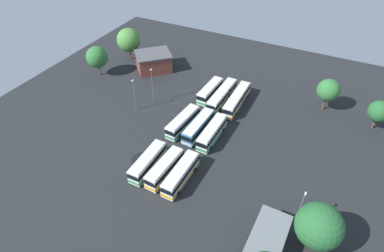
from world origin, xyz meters
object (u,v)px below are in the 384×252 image
bus_row0_slot2 (237,99)px  lamp_post_far_corner (152,85)px  bus_row1_slot0 (183,122)px  bus_row2_slot2 (181,174)px  bus_row1_slot2 (212,132)px  lamp_post_mid_lot (134,94)px  bus_row0_slot0 (210,91)px  tree_west_edge (379,111)px  tree_south_edge (97,57)px  bus_row2_slot1 (165,168)px  bus_row1_slot1 (199,127)px  lamp_post_by_building (301,207)px  bus_row0_slot1 (222,95)px  depot_building (154,62)px  tree_northwest (319,226)px  maintenance_shelter (268,236)px  tree_east_edge (328,90)px  tree_northeast (129,40)px  bus_row2_slot0 (148,162)px

bus_row0_slot2 → lamp_post_far_corner: bearing=-66.9°
bus_row1_slot0 → bus_row2_slot2: size_ratio=1.02×
bus_row1_slot2 → lamp_post_mid_lot: lamp_post_mid_lot is taller
bus_row0_slot0 → tree_west_edge: 39.62m
lamp_post_mid_lot → tree_south_edge: (-9.65, -19.13, 0.91)m
lamp_post_mid_lot → bus_row2_slot1: bearing=48.3°
bus_row2_slot1 → tree_south_edge: (-25.10, -36.48, 3.79)m
bus_row1_slot0 → bus_row1_slot1: size_ratio=0.98×
lamp_post_by_building → tree_south_edge: (-24.70, -62.24, 1.14)m
bus_row0_slot1 → tree_west_edge: 36.13m
bus_row1_slot0 → depot_building: 28.77m
bus_row2_slot2 → tree_northwest: size_ratio=1.17×
bus_row2_slot2 → lamp_post_far_corner: lamp_post_far_corner is taller
bus_row1_slot1 → maintenance_shelter: bearing=46.0°
tree_west_edge → tree_south_edge: bearing=-82.9°
tree_east_edge → tree_northeast: bearing=-90.3°
bus_row0_slot2 → tree_northeast: 39.56m
bus_row2_slot2 → bus_row0_slot2: bearing=178.4°
bus_row0_slot0 → bus_row2_slot2: (28.98, 6.82, 0.00)m
bus_row2_slot2 → maintenance_shelter: 20.25m
bus_row2_slot2 → maintenance_shelter: maintenance_shelter is taller
bus_row0_slot1 → tree_south_edge: (3.35, -36.83, 3.79)m
bus_row1_slot1 → tree_west_edge: tree_west_edge is taller
bus_row0_slot0 → tree_east_edge: (-7.63, 27.59, 3.82)m
depot_building → lamp_post_mid_lot: (19.20, 6.65, 2.06)m
bus_row0_slot1 → tree_south_edge: 37.18m
depot_building → lamp_post_mid_lot: 20.42m
bus_row0_slot0 → lamp_post_by_building: (28.62, 29.02, 2.64)m
bus_row1_slot2 → bus_row2_slot1: same height
lamp_post_by_building → depot_building: bearing=-124.5°
tree_northeast → maintenance_shelter: bearing=52.2°
lamp_post_far_corner → tree_northwest: bearing=62.5°
depot_building → bus_row2_slot1: bearing=34.7°
bus_row2_slot0 → tree_northwest: tree_northwest is taller
bus_row0_slot0 → lamp_post_far_corner: lamp_post_far_corner is taller
bus_row2_slot1 → tree_northwest: (2.75, 28.96, 3.77)m
bus_row0_slot2 → bus_row1_slot1: size_ratio=1.21×
tree_northeast → tree_south_edge: tree_northeast is taller
depot_building → tree_west_edge: tree_west_edge is taller
maintenance_shelter → bus_row1_slot0: bearing=-129.2°
bus_row2_slot0 → tree_west_edge: size_ratio=1.43×
bus_row2_slot2 → tree_east_edge: tree_east_edge is taller
bus_row1_slot1 → bus_row0_slot0: bearing=-165.9°
tree_west_edge → tree_east_edge: size_ratio=0.88×
bus_row0_slot1 → bus_row2_slot1: bearing=-0.7°
bus_row0_slot0 → bus_row2_slot1: 29.20m
tree_northwest → tree_south_edge: size_ratio=1.07×
maintenance_shelter → lamp_post_mid_lot: 45.65m
depot_building → bus_row0_slot0: bearing=74.8°
bus_row1_slot2 → lamp_post_by_building: lamp_post_by_building is taller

